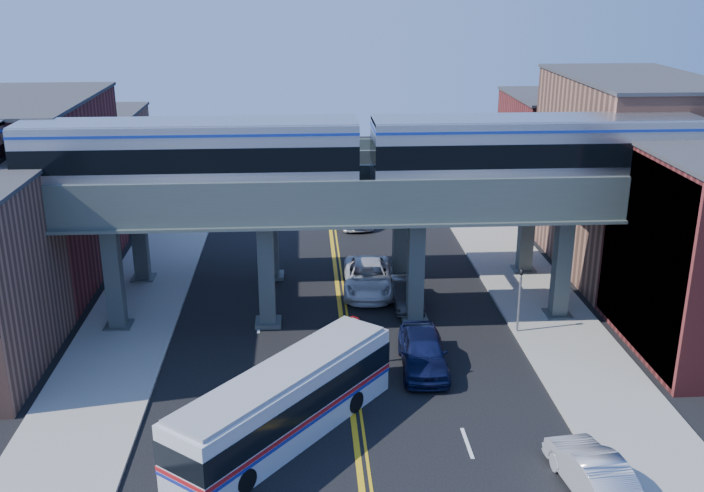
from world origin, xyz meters
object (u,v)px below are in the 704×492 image
Objects in this scene: stop_sign at (353,332)px; car_lane_a at (423,351)px; transit_train at (190,154)px; car_lane_b at (407,293)px; car_lane_c at (368,277)px; car_parked_curb at (593,472)px; traffic_signal at (520,294)px; transit_bus at (285,404)px; car_lane_d at (353,212)px.

stop_sign is 3.48m from car_lane_a.
transit_train is 11.72× the size of car_lane_b.
car_lane_c is 20.89m from car_parked_curb.
traffic_signal reaches higher than car_lane_b.
car_lane_a is at bearing -76.05° from car_lane_c.
transit_bus is 1.94× the size of car_lane_a.
transit_bus is 2.37× the size of car_lane_b.
car_lane_d is at bearing 86.29° from stop_sign.
transit_train is 12.10m from stop_sign.
transit_bus reaches higher than car_lane_b.
car_lane_b is at bearing 12.42° from transit_bus.
stop_sign reaches higher than car_lane_a.
transit_bus is 29.54m from car_lane_d.
transit_bus reaches higher than stop_sign.
transit_train is 13.47m from car_lane_c.
transit_bus is 8.52m from car_lane_a.
car_lane_d is (1.50, 23.14, -0.91)m from stop_sign.
traffic_signal is at bearing -13.79° from transit_bus.
transit_bus is at bearing -117.54° from stop_sign.
traffic_signal reaches higher than car_lane_c.
car_lane_b is 0.76× the size of car_lane_d.
car_parked_curb is (4.58, -17.52, 0.09)m from car_lane_b.
traffic_signal is at bearing 18.63° from stop_sign.
car_parked_curb is at bearing -68.04° from car_lane_c.
car_lane_b is at bearing -82.77° from car_parked_curb.
stop_sign reaches higher than car_parked_curb.
car_lane_a reaches higher than car_lane_d.
transit_train is 8.31× the size of car_lane_c.
stop_sign is 9.41m from traffic_signal.
car_lane_d is (-2.04, 16.02, 0.12)m from car_lane_b.
car_lane_a is at bearing -71.57° from car_parked_curb.
car_lane_b is (0.20, 7.65, -0.19)m from car_lane_a.
car_lane_b is (11.42, 2.12, -8.73)m from transit_train.
car_lane_d is (-7.40, 20.14, -1.45)m from traffic_signal.
transit_bus is at bearing -143.14° from traffic_signal.
transit_train is 23.82m from car_parked_curb.
car_lane_a is at bearing -91.39° from car_lane_d.
car_lane_b is 3.08m from car_lane_c.
transit_bus is 12.09m from car_parked_curb.
car_lane_c reaches higher than car_parked_curb.
transit_train is 18.36m from traffic_signal.
transit_bus is at bearing -137.16° from car_lane_a.
transit_bus is at bearing -66.74° from transit_train.
car_lane_a is 1.22× the size of car_lane_b.
transit_train reaches higher than car_lane_d.
car_lane_c is at bearing 139.05° from traffic_signal.
car_lane_c is at bearing 22.62° from transit_bus.
car_lane_c is at bearing 80.95° from stop_sign.
stop_sign is at bearing -59.44° from car_parked_curb.
traffic_signal is 15.07m from transit_bus.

